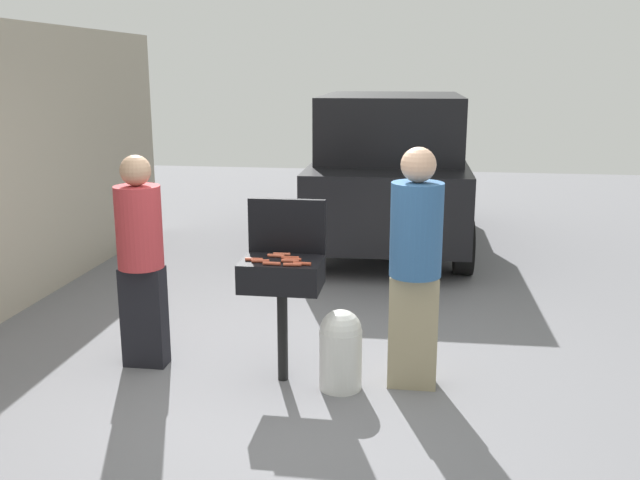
{
  "coord_description": "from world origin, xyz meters",
  "views": [
    {
      "loc": [
        1.0,
        -4.83,
        2.34
      ],
      "look_at": [
        0.19,
        0.65,
        1.0
      ],
      "focal_mm": 39.72,
      "sensor_mm": 36.0,
      "label": 1
    }
  ],
  "objects_px": {
    "hot_dog_3": "(290,261)",
    "parked_minivan": "(391,169)",
    "hot_dog_6": "(276,256)",
    "person_right": "(415,260)",
    "bbq_grill": "(282,279)",
    "hot_dog_5": "(292,265)",
    "hot_dog_0": "(272,263)",
    "hot_dog_1": "(260,261)",
    "hot_dog_4": "(282,254)",
    "hot_dog_8": "(302,264)",
    "propane_tank": "(341,348)",
    "hot_dog_9": "(254,259)",
    "hot_dog_2": "(292,260)",
    "hot_dog_7": "(290,258)"
  },
  "relations": [
    {
      "from": "hot_dog_2",
      "to": "hot_dog_4",
      "type": "distance_m",
      "value": 0.18
    },
    {
      "from": "hot_dog_6",
      "to": "person_right",
      "type": "height_order",
      "value": "person_right"
    },
    {
      "from": "hot_dog_1",
      "to": "propane_tank",
      "type": "xyz_separation_m",
      "value": [
        0.59,
        0.02,
        -0.65
      ]
    },
    {
      "from": "hot_dog_3",
      "to": "person_right",
      "type": "bearing_deg",
      "value": 7.44
    },
    {
      "from": "bbq_grill",
      "to": "hot_dog_2",
      "type": "bearing_deg",
      "value": -19.51
    },
    {
      "from": "hot_dog_9",
      "to": "person_right",
      "type": "distance_m",
      "value": 1.19
    },
    {
      "from": "hot_dog_7",
      "to": "hot_dog_5",
      "type": "bearing_deg",
      "value": -74.71
    },
    {
      "from": "hot_dog_0",
      "to": "parked_minivan",
      "type": "height_order",
      "value": "parked_minivan"
    },
    {
      "from": "parked_minivan",
      "to": "hot_dog_8",
      "type": "bearing_deg",
      "value": 84.05
    },
    {
      "from": "hot_dog_9",
      "to": "person_right",
      "type": "bearing_deg",
      "value": 5.59
    },
    {
      "from": "hot_dog_2",
      "to": "hot_dog_6",
      "type": "height_order",
      "value": "same"
    },
    {
      "from": "hot_dog_7",
      "to": "person_right",
      "type": "bearing_deg",
      "value": 2.02
    },
    {
      "from": "hot_dog_7",
      "to": "parked_minivan",
      "type": "bearing_deg",
      "value": 83.6
    },
    {
      "from": "hot_dog_3",
      "to": "hot_dog_8",
      "type": "distance_m",
      "value": 0.12
    },
    {
      "from": "hot_dog_8",
      "to": "propane_tank",
      "type": "relative_size",
      "value": 0.21
    },
    {
      "from": "hot_dog_1",
      "to": "parked_minivan",
      "type": "height_order",
      "value": "parked_minivan"
    },
    {
      "from": "bbq_grill",
      "to": "hot_dog_3",
      "type": "relative_size",
      "value": 7.39
    },
    {
      "from": "hot_dog_3",
      "to": "parked_minivan",
      "type": "distance_m",
      "value": 4.72
    },
    {
      "from": "hot_dog_0",
      "to": "parked_minivan",
      "type": "relative_size",
      "value": 0.03
    },
    {
      "from": "bbq_grill",
      "to": "hot_dog_8",
      "type": "xyz_separation_m",
      "value": [
        0.18,
        -0.13,
        0.16
      ]
    },
    {
      "from": "hot_dog_3",
      "to": "hot_dog_2",
      "type": "bearing_deg",
      "value": 77.23
    },
    {
      "from": "hot_dog_5",
      "to": "parked_minivan",
      "type": "bearing_deg",
      "value": 84.42
    },
    {
      "from": "propane_tank",
      "to": "parked_minivan",
      "type": "relative_size",
      "value": 0.14
    },
    {
      "from": "hot_dog_5",
      "to": "parked_minivan",
      "type": "distance_m",
      "value": 4.81
    },
    {
      "from": "hot_dog_0",
      "to": "hot_dog_5",
      "type": "distance_m",
      "value": 0.15
    },
    {
      "from": "hot_dog_9",
      "to": "propane_tank",
      "type": "xyz_separation_m",
      "value": [
        0.65,
        -0.02,
        -0.65
      ]
    },
    {
      "from": "bbq_grill",
      "to": "parked_minivan",
      "type": "bearing_deg",
      "value": 82.85
    },
    {
      "from": "hot_dog_2",
      "to": "person_right",
      "type": "xyz_separation_m",
      "value": [
        0.9,
        0.08,
        0.01
      ]
    },
    {
      "from": "hot_dog_2",
      "to": "hot_dog_8",
      "type": "xyz_separation_m",
      "value": [
        0.09,
        -0.1,
        0.0
      ]
    },
    {
      "from": "bbq_grill",
      "to": "hot_dog_0",
      "type": "xyz_separation_m",
      "value": [
        -0.04,
        -0.16,
        0.16
      ]
    },
    {
      "from": "hot_dog_4",
      "to": "propane_tank",
      "type": "distance_m",
      "value": 0.83
    },
    {
      "from": "person_right",
      "to": "hot_dog_8",
      "type": "bearing_deg",
      "value": 0.96
    },
    {
      "from": "hot_dog_4",
      "to": "hot_dog_1",
      "type": "bearing_deg",
      "value": -118.79
    },
    {
      "from": "hot_dog_1",
      "to": "hot_dog_7",
      "type": "height_order",
      "value": "same"
    },
    {
      "from": "hot_dog_0",
      "to": "hot_dog_1",
      "type": "height_order",
      "value": "same"
    },
    {
      "from": "propane_tank",
      "to": "bbq_grill",
      "type": "bearing_deg",
      "value": 169.54
    },
    {
      "from": "hot_dog_5",
      "to": "bbq_grill",
      "type": "bearing_deg",
      "value": 124.05
    },
    {
      "from": "hot_dog_2",
      "to": "hot_dog_3",
      "type": "distance_m",
      "value": 0.04
    },
    {
      "from": "hot_dog_2",
      "to": "propane_tank",
      "type": "relative_size",
      "value": 0.21
    },
    {
      "from": "hot_dog_1",
      "to": "hot_dog_4",
      "type": "distance_m",
      "value": 0.24
    },
    {
      "from": "hot_dog_7",
      "to": "person_right",
      "type": "xyz_separation_m",
      "value": [
        0.92,
        0.03,
        0.01
      ]
    },
    {
      "from": "hot_dog_0",
      "to": "propane_tank",
      "type": "xyz_separation_m",
      "value": [
        0.5,
        0.07,
        -0.65
      ]
    },
    {
      "from": "parked_minivan",
      "to": "hot_dog_5",
      "type": "bearing_deg",
      "value": 83.3
    },
    {
      "from": "hot_dog_1",
      "to": "hot_dog_9",
      "type": "bearing_deg",
      "value": 148.13
    },
    {
      "from": "hot_dog_0",
      "to": "hot_dog_9",
      "type": "xyz_separation_m",
      "value": [
        -0.15,
        0.09,
        0.0
      ]
    },
    {
      "from": "hot_dog_0",
      "to": "hot_dog_8",
      "type": "xyz_separation_m",
      "value": [
        0.22,
        0.03,
        0.0
      ]
    },
    {
      "from": "hot_dog_6",
      "to": "propane_tank",
      "type": "distance_m",
      "value": 0.84
    },
    {
      "from": "hot_dog_0",
      "to": "propane_tank",
      "type": "relative_size",
      "value": 0.21
    },
    {
      "from": "hot_dog_1",
      "to": "hot_dog_2",
      "type": "distance_m",
      "value": 0.24
    },
    {
      "from": "hot_dog_7",
      "to": "hot_dog_3",
      "type": "bearing_deg",
      "value": -79.65
    }
  ]
}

